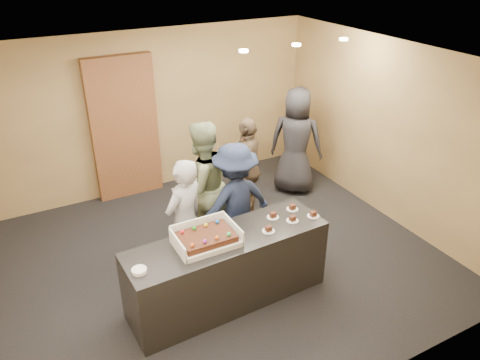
{
  "coord_description": "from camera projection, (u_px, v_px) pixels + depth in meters",
  "views": [
    {
      "loc": [
        -2.07,
        -4.73,
        3.94
      ],
      "look_at": [
        0.48,
        0.0,
        1.15
      ],
      "focal_mm": 35.0,
      "sensor_mm": 36.0,
      "label": 1
    }
  ],
  "objects": [
    {
      "name": "ceiling_spotlights",
      "position": [
        296.0,
        45.0,
        6.21
      ],
      "size": [
        1.72,
        0.12,
        0.03
      ],
      "color": "#FFEAC6",
      "rests_on": "ceiling"
    },
    {
      "name": "slice_b",
      "position": [
        273.0,
        216.0,
        5.69
      ],
      "size": [
        0.15,
        0.15,
        0.07
      ],
      "color": "white",
      "rests_on": "serving_counter"
    },
    {
      "name": "person_sage_man",
      "position": [
        202.0,
        186.0,
        6.36
      ],
      "size": [
        1.02,
        0.87,
        1.85
      ],
      "primitive_type": "imported",
      "rotation": [
        0.0,
        0.0,
        3.35
      ],
      "color": "gray",
      "rests_on": "floor"
    },
    {
      "name": "slice_d",
      "position": [
        292.0,
        208.0,
        5.86
      ],
      "size": [
        0.15,
        0.15,
        0.07
      ],
      "color": "white",
      "rests_on": "serving_counter"
    },
    {
      "name": "serving_counter",
      "position": [
        228.0,
        269.0,
        5.53
      ],
      "size": [
        2.43,
        0.79,
        0.9
      ],
      "primitive_type": "cube",
      "rotation": [
        0.0,
        0.0,
        0.04
      ],
      "color": "black",
      "rests_on": "floor"
    },
    {
      "name": "sheet_cake",
      "position": [
        206.0,
        237.0,
        5.16
      ],
      "size": [
        0.6,
        0.41,
        0.12
      ],
      "color": "#3A170D",
      "rests_on": "cake_box"
    },
    {
      "name": "slice_e",
      "position": [
        313.0,
        215.0,
        5.72
      ],
      "size": [
        0.15,
        0.15,
        0.07
      ],
      "color": "white",
      "rests_on": "serving_counter"
    },
    {
      "name": "person_navy_man",
      "position": [
        235.0,
        202.0,
        6.17
      ],
      "size": [
        1.1,
        0.66,
        1.66
      ],
      "primitive_type": "imported",
      "rotation": [
        0.0,
        0.0,
        3.18
      ],
      "color": "#1B243E",
      "rests_on": "floor"
    },
    {
      "name": "cake_box",
      "position": [
        206.0,
        239.0,
        5.21
      ],
      "size": [
        0.7,
        0.48,
        0.21
      ],
      "color": "white",
      "rests_on": "serving_counter"
    },
    {
      "name": "room",
      "position": [
        206.0,
        174.0,
        5.76
      ],
      "size": [
        6.04,
        6.0,
        2.7
      ],
      "color": "black",
      "rests_on": "ground"
    },
    {
      "name": "slice_c",
      "position": [
        293.0,
        219.0,
        5.63
      ],
      "size": [
        0.15,
        0.15,
        0.07
      ],
      "color": "white",
      "rests_on": "serving_counter"
    },
    {
      "name": "person_brown_extra",
      "position": [
        248.0,
        169.0,
        7.09
      ],
      "size": [
        0.94,
        0.99,
        1.64
      ],
      "primitive_type": "imported",
      "rotation": [
        0.0,
        0.0,
        3.99
      ],
      "color": "brown",
      "rests_on": "floor"
    },
    {
      "name": "person_server_grey",
      "position": [
        185.0,
        221.0,
        5.76
      ],
      "size": [
        0.71,
        0.61,
        1.66
      ],
      "primitive_type": "imported",
      "rotation": [
        0.0,
        0.0,
        3.57
      ],
      "color": "#9F9FA4",
      "rests_on": "floor"
    },
    {
      "name": "person_dark_suit",
      "position": [
        296.0,
        141.0,
        7.81
      ],
      "size": [
        1.05,
        1.04,
        1.83
      ],
      "primitive_type": "imported",
      "rotation": [
        0.0,
        0.0,
        2.37
      ],
      "color": "#27262B",
      "rests_on": "floor"
    },
    {
      "name": "storage_cabinet",
      "position": [
        125.0,
        129.0,
        7.57
      ],
      "size": [
        1.07,
        0.15,
        2.36
      ],
      "primitive_type": "cube",
      "color": "brown",
      "rests_on": "floor"
    },
    {
      "name": "plate_stack",
      "position": [
        139.0,
        271.0,
        4.76
      ],
      "size": [
        0.16,
        0.16,
        0.04
      ],
      "primitive_type": "cylinder",
      "color": "white",
      "rests_on": "serving_counter"
    },
    {
      "name": "slice_a",
      "position": [
        268.0,
        230.0,
        5.43
      ],
      "size": [
        0.15,
        0.15,
        0.07
      ],
      "color": "white",
      "rests_on": "serving_counter"
    }
  ]
}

